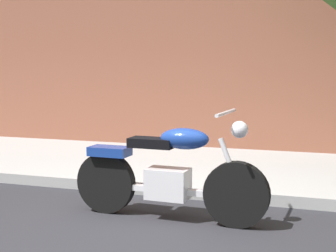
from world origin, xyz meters
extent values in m
plane|color=#28282D|center=(0.00, 0.00, 0.00)|extent=(60.00, 60.00, 0.00)
cube|color=#A1A1A1|center=(0.00, 3.03, 0.07)|extent=(19.05, 3.13, 0.14)
cylinder|color=black|center=(0.80, 0.59, 0.33)|extent=(0.67, 0.14, 0.67)
cylinder|color=black|center=(-0.66, 0.65, 0.33)|extent=(0.67, 0.14, 0.67)
cube|color=silver|center=(0.07, 0.62, 0.38)|extent=(0.45, 0.30, 0.32)
cube|color=silver|center=(0.07, 0.62, 0.31)|extent=(1.32, 0.13, 0.06)
ellipsoid|color=navy|center=(0.25, 0.61, 0.87)|extent=(0.53, 0.28, 0.22)
cube|color=black|center=(-0.11, 0.63, 0.81)|extent=(0.49, 0.26, 0.10)
cube|color=navy|center=(-0.61, 0.65, 0.69)|extent=(0.45, 0.26, 0.10)
cylinder|color=silver|center=(0.74, 0.59, 0.61)|extent=(0.27, 0.06, 0.58)
cylinder|color=silver|center=(0.68, 0.60, 1.15)|extent=(0.06, 0.70, 0.04)
sphere|color=silver|center=(0.82, 0.59, 0.99)|extent=(0.17, 0.17, 0.17)
cylinder|color=silver|center=(-0.17, 0.79, 0.28)|extent=(0.80, 0.12, 0.09)
camera|label=1|loc=(1.68, -4.17, 1.58)|focal=52.68mm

